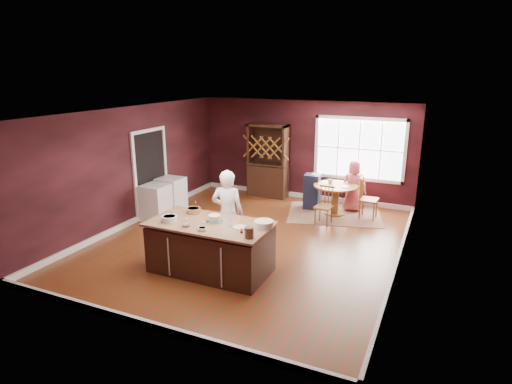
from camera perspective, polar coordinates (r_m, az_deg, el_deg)
room_shell at (r=8.68m, az=-0.75°, el=1.75°), size 7.00×7.00×7.00m
window at (r=11.45m, az=13.59°, el=5.59°), size 2.36×0.10×1.66m
doorway at (r=10.78m, az=-13.84°, el=2.36°), size 0.08×1.26×2.13m
kitchen_island at (r=7.69m, az=-6.08°, el=-7.45°), size 2.16×1.13×0.92m
dining_table at (r=10.74m, az=10.53°, el=-0.21°), size 1.08×1.08×0.75m
baker at (r=8.17m, az=-3.81°, el=-2.86°), size 0.69×0.53×1.70m
layer_cake at (r=7.52m, az=-5.57°, el=-3.54°), size 0.30×0.30×0.12m
bowl_blue at (r=7.65m, az=-11.46°, el=-3.52°), size 0.27×0.27×0.10m
bowl_yellow at (r=8.02m, az=-8.32°, el=-2.46°), size 0.26×0.26×0.10m
bowl_pink at (r=7.37m, az=-9.33°, el=-4.40°), size 0.14×0.14×0.05m
bowl_olive at (r=7.16m, az=-7.18°, el=-4.92°), size 0.15×0.15×0.05m
drinking_glass at (r=7.29m, az=-3.46°, el=-4.02°), size 0.08×0.08×0.15m
dinner_plate at (r=7.24m, az=-2.17°, el=-4.71°), size 0.24×0.24×0.02m
white_tub at (r=7.24m, az=1.05°, el=-4.29°), size 0.33×0.33×0.11m
stoneware_crock at (r=6.78m, az=-0.93°, el=-5.44°), size 0.15×0.15×0.18m
toy_figurine at (r=7.01m, az=-1.95°, el=-5.16°), size 0.05×0.05×0.08m
rug at (r=10.89m, az=10.39°, el=-2.88°), size 2.62×2.25×0.01m
chair_east at (r=10.62m, az=14.83°, el=-0.75°), size 0.43×0.45×1.04m
chair_south at (r=10.03m, az=9.03°, el=-1.78°), size 0.42×0.40×0.91m
chair_north at (r=11.40m, az=12.99°, el=0.33°), size 0.44×0.43×0.96m
seated_woman at (r=11.09m, az=12.90°, el=0.81°), size 0.69×0.50×1.30m
high_chair at (r=11.13m, az=7.45°, el=0.18°), size 0.42×0.42×0.94m
toddler at (r=11.18m, az=7.31°, el=2.05°), size 0.18×0.14×0.26m
table_plate at (r=10.56m, az=11.82°, el=0.71°), size 0.20×0.20×0.02m
table_cup at (r=10.83m, az=9.89°, el=1.43°), size 0.13×0.13×0.10m
hutch at (r=12.00m, az=1.62°, el=4.16°), size 1.11×0.46×2.04m
washer at (r=10.50m, az=-13.26°, el=-1.36°), size 0.59×0.57×0.86m
dryer at (r=10.98m, az=-11.26°, el=-0.39°), size 0.61×0.59×0.88m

